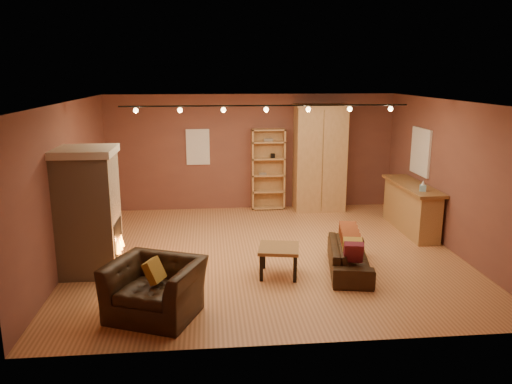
{
  "coord_description": "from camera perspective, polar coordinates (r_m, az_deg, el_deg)",
  "views": [
    {
      "loc": [
        -1.05,
        -8.78,
        3.3
      ],
      "look_at": [
        -0.18,
        0.2,
        1.13
      ],
      "focal_mm": 35.0,
      "sensor_mm": 36.0,
      "label": 1
    }
  ],
  "objects": [
    {
      "name": "fireplace",
      "position": [
        8.71,
        -18.55,
        -2.1
      ],
      "size": [
        1.01,
        0.98,
        2.12
      ],
      "color": "tan",
      "rests_on": "floor"
    },
    {
      "name": "right_window",
      "position": [
        11.25,
        18.3,
        4.41
      ],
      "size": [
        0.05,
        0.9,
        1.0
      ],
      "primitive_type": "cube",
      "color": "white",
      "rests_on": "right_wall"
    },
    {
      "name": "right_wall",
      "position": [
        10.06,
        21.5,
        1.69
      ],
      "size": [
        0.02,
        6.5,
        2.8
      ],
      "primitive_type": "cube",
      "color": "brown",
      "rests_on": "floor"
    },
    {
      "name": "tissue_box",
      "position": [
        10.37,
        18.53,
        0.59
      ],
      "size": [
        0.15,
        0.15,
        0.22
      ],
      "rotation": [
        0.0,
        0.0,
        -0.38
      ],
      "color": "#83B9D2",
      "rests_on": "bar_counter"
    },
    {
      "name": "left_wall",
      "position": [
        9.31,
        -20.65,
        0.86
      ],
      "size": [
        0.02,
        6.5,
        2.8
      ],
      "primitive_type": "cube",
      "color": "brown",
      "rests_on": "floor"
    },
    {
      "name": "loveseat",
      "position": [
        8.63,
        10.66,
        -6.68
      ],
      "size": [
        0.79,
        1.73,
        0.72
      ],
      "rotation": [
        0.0,
        0.0,
        1.39
      ],
      "color": "black",
      "rests_on": "floor"
    },
    {
      "name": "coffee_table",
      "position": [
        8.31,
        2.63,
        -6.76
      ],
      "size": [
        0.76,
        0.76,
        0.5
      ],
      "rotation": [
        0.0,
        0.0,
        -0.18
      ],
      "color": "olive",
      "rests_on": "floor"
    },
    {
      "name": "bar_counter",
      "position": [
        11.07,
        17.28,
        -1.67
      ],
      "size": [
        0.58,
        2.12,
        1.02
      ],
      "color": "tan",
      "rests_on": "floor"
    },
    {
      "name": "armchair",
      "position": [
        7.1,
        -11.51,
        -9.79
      ],
      "size": [
        1.4,
        1.18,
        1.04
      ],
      "rotation": [
        0.0,
        0.0,
        -0.39
      ],
      "color": "black",
      "rests_on": "floor"
    },
    {
      "name": "floor",
      "position": [
        9.43,
        1.24,
        -6.96
      ],
      "size": [
        7.0,
        7.0,
        0.0
      ],
      "primitive_type": "plane",
      "color": "#AC693D",
      "rests_on": "ground"
    },
    {
      "name": "ceiling",
      "position": [
        8.85,
        1.33,
        10.28
      ],
      "size": [
        7.0,
        7.0,
        0.0
      ],
      "primitive_type": "plane",
      "rotation": [
        3.14,
        0.0,
        0.0
      ],
      "color": "brown",
      "rests_on": "back_wall"
    },
    {
      "name": "bookcase",
      "position": [
        12.22,
        1.37,
        2.71
      ],
      "size": [
        0.81,
        0.32,
        1.98
      ],
      "color": "tan",
      "rests_on": "floor"
    },
    {
      "name": "track_rail",
      "position": [
        9.06,
        1.17,
        9.62
      ],
      "size": [
        5.2,
        0.09,
        0.13
      ],
      "color": "black",
      "rests_on": "ceiling"
    },
    {
      "name": "armoire",
      "position": [
        12.17,
        7.29,
        3.9
      ],
      "size": [
        1.26,
        0.72,
        2.57
      ],
      "color": "tan",
      "rests_on": "floor"
    },
    {
      "name": "back_wall",
      "position": [
        12.22,
        -0.51,
        4.57
      ],
      "size": [
        7.0,
        0.02,
        2.8
      ],
      "primitive_type": "cube",
      "color": "brown",
      "rests_on": "floor"
    },
    {
      "name": "back_window",
      "position": [
        12.13,
        -6.66,
        5.13
      ],
      "size": [
        0.56,
        0.04,
        0.86
      ],
      "primitive_type": "cube",
      "color": "white",
      "rests_on": "back_wall"
    }
  ]
}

